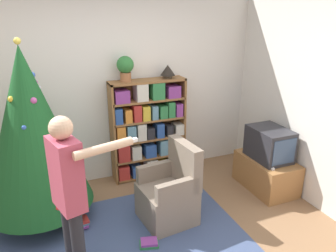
{
  "coord_description": "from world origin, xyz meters",
  "views": [
    {
      "loc": [
        -0.77,
        -2.41,
        2.32
      ],
      "look_at": [
        0.56,
        0.82,
        1.05
      ],
      "focal_mm": 35.0,
      "sensor_mm": 36.0,
      "label": 1
    }
  ],
  "objects_px": {
    "armchair": "(170,194)",
    "potted_plant": "(125,67)",
    "standing_person": "(70,192)",
    "table_lamp": "(168,71)",
    "bookshelf": "(148,129)",
    "television": "(269,144)",
    "christmas_tree": "(31,130)"
  },
  "relations": [
    {
      "from": "bookshelf",
      "to": "television",
      "type": "distance_m",
      "value": 1.65
    },
    {
      "from": "bookshelf",
      "to": "standing_person",
      "type": "bearing_deg",
      "value": -126.4
    },
    {
      "from": "standing_person",
      "to": "table_lamp",
      "type": "xyz_separation_m",
      "value": [
        1.53,
        1.67,
        0.59
      ]
    },
    {
      "from": "table_lamp",
      "to": "potted_plant",
      "type": "bearing_deg",
      "value": 180.0
    },
    {
      "from": "bookshelf",
      "to": "table_lamp",
      "type": "xyz_separation_m",
      "value": [
        0.31,
        0.01,
        0.8
      ]
    },
    {
      "from": "standing_person",
      "to": "potted_plant",
      "type": "height_order",
      "value": "potted_plant"
    },
    {
      "from": "table_lamp",
      "to": "bookshelf",
      "type": "bearing_deg",
      "value": -178.42
    },
    {
      "from": "christmas_tree",
      "to": "standing_person",
      "type": "height_order",
      "value": "christmas_tree"
    },
    {
      "from": "christmas_tree",
      "to": "standing_person",
      "type": "bearing_deg",
      "value": -77.31
    },
    {
      "from": "television",
      "to": "armchair",
      "type": "height_order",
      "value": "armchair"
    },
    {
      "from": "potted_plant",
      "to": "table_lamp",
      "type": "height_order",
      "value": "potted_plant"
    },
    {
      "from": "armchair",
      "to": "potted_plant",
      "type": "bearing_deg",
      "value": -177.95
    },
    {
      "from": "television",
      "to": "christmas_tree",
      "type": "height_order",
      "value": "christmas_tree"
    },
    {
      "from": "television",
      "to": "potted_plant",
      "type": "height_order",
      "value": "potted_plant"
    },
    {
      "from": "potted_plant",
      "to": "table_lamp",
      "type": "relative_size",
      "value": 1.64
    },
    {
      "from": "armchair",
      "to": "christmas_tree",
      "type": "bearing_deg",
      "value": -118.51
    },
    {
      "from": "television",
      "to": "armchair",
      "type": "distance_m",
      "value": 1.51
    },
    {
      "from": "television",
      "to": "table_lamp",
      "type": "height_order",
      "value": "table_lamp"
    },
    {
      "from": "table_lamp",
      "to": "standing_person",
      "type": "bearing_deg",
      "value": -132.53
    },
    {
      "from": "christmas_tree",
      "to": "standing_person",
      "type": "relative_size",
      "value": 1.31
    },
    {
      "from": "television",
      "to": "standing_person",
      "type": "height_order",
      "value": "standing_person"
    },
    {
      "from": "christmas_tree",
      "to": "armchair",
      "type": "bearing_deg",
      "value": -22.29
    },
    {
      "from": "potted_plant",
      "to": "standing_person",
      "type": "bearing_deg",
      "value": -119.54
    },
    {
      "from": "bookshelf",
      "to": "standing_person",
      "type": "distance_m",
      "value": 2.08
    },
    {
      "from": "potted_plant",
      "to": "television",
      "type": "bearing_deg",
      "value": -30.29
    },
    {
      "from": "television",
      "to": "table_lamp",
      "type": "relative_size",
      "value": 2.84
    },
    {
      "from": "armchair",
      "to": "potted_plant",
      "type": "height_order",
      "value": "potted_plant"
    },
    {
      "from": "standing_person",
      "to": "potted_plant",
      "type": "distance_m",
      "value": 2.04
    },
    {
      "from": "bookshelf",
      "to": "potted_plant",
      "type": "bearing_deg",
      "value": 178.25
    },
    {
      "from": "television",
      "to": "standing_person",
      "type": "bearing_deg",
      "value": -164.4
    },
    {
      "from": "bookshelf",
      "to": "standing_person",
      "type": "relative_size",
      "value": 0.9
    },
    {
      "from": "standing_person",
      "to": "potted_plant",
      "type": "bearing_deg",
      "value": 134.82
    }
  ]
}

